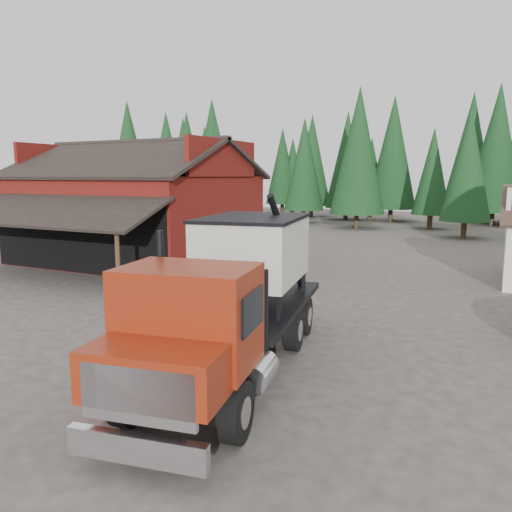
% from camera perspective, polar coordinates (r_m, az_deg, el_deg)
% --- Properties ---
extents(ground, '(120.00, 120.00, 0.00)m').
position_cam_1_polar(ground, '(17.16, -5.87, -7.98)').
color(ground, '#443A36').
rests_on(ground, ground).
extents(red_barn, '(12.80, 13.63, 7.18)m').
position_cam_1_polar(red_barn, '(31.00, -13.45, 4.55)').
color(red_barn, maroon).
rests_on(red_barn, ground).
extents(conifer_backdrop, '(76.00, 16.00, 16.00)m').
position_cam_1_polar(conifer_backdrop, '(56.75, 17.40, 3.63)').
color(conifer_backdrop, black).
rests_on(conifer_backdrop, ground).
extents(near_pine_a, '(4.40, 4.40, 11.40)m').
position_cam_1_polar(near_pine_a, '(51.97, -10.14, 10.49)').
color(near_pine_a, '#382619').
rests_on(near_pine_a, ground).
extents(near_pine_b, '(3.96, 3.96, 10.40)m').
position_cam_1_polar(near_pine_b, '(43.93, 23.06, 9.53)').
color(near_pine_b, '#382619').
rests_on(near_pine_b, ground).
extents(near_pine_d, '(5.28, 5.28, 13.40)m').
position_cam_1_polar(near_pine_d, '(49.58, 11.64, 11.68)').
color(near_pine_d, '#382619').
rests_on(near_pine_d, ground).
extents(feed_truck, '(4.39, 10.35, 4.53)m').
position_cam_1_polar(feed_truck, '(12.76, -2.48, -4.09)').
color(feed_truck, black).
rests_on(feed_truck, ground).
extents(equip_box, '(0.77, 1.14, 0.60)m').
position_cam_1_polar(equip_box, '(11.75, -15.90, -15.01)').
color(equip_box, maroon).
rests_on(equip_box, ground).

